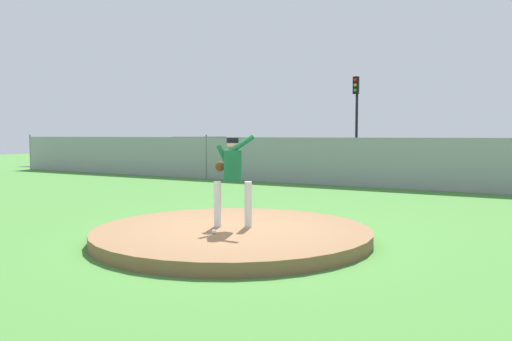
# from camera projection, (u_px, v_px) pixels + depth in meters

# --- Properties ---
(ground_plane) EXTENTS (80.00, 80.00, 0.00)m
(ground_plane) POSITION_uv_depth(u_px,v_px,m) (349.00, 201.00, 14.10)
(ground_plane) COLOR #427A33
(asphalt_strip) EXTENTS (44.00, 7.00, 0.01)m
(asphalt_strip) POSITION_uv_depth(u_px,v_px,m) (417.00, 179.00, 21.43)
(asphalt_strip) COLOR #2B2B2D
(asphalt_strip) RESTS_ON ground_plane
(pitchers_mound) EXTENTS (4.87, 4.87, 0.21)m
(pitchers_mound) POSITION_uv_depth(u_px,v_px,m) (232.00, 234.00, 8.91)
(pitchers_mound) COLOR brown
(pitchers_mound) RESTS_ON ground_plane
(pitcher_youth) EXTENTS (0.82, 0.37, 1.65)m
(pitcher_youth) POSITION_uv_depth(u_px,v_px,m) (232.00, 172.00, 8.96)
(pitcher_youth) COLOR silver
(pitcher_youth) RESTS_ON pitchers_mound
(baseball) EXTENTS (0.07, 0.07, 0.07)m
(baseball) POSITION_uv_depth(u_px,v_px,m) (214.00, 232.00, 8.38)
(baseball) COLOR white
(baseball) RESTS_ON pitchers_mound
(chainlink_fence) EXTENTS (38.73, 0.07, 1.85)m
(chainlink_fence) POSITION_uv_depth(u_px,v_px,m) (389.00, 163.00, 17.49)
(chainlink_fence) COLOR gray
(chainlink_fence) RESTS_ON ground_plane
(parked_car_teal) EXTENTS (2.09, 4.41, 1.62)m
(parked_car_teal) POSITION_uv_depth(u_px,v_px,m) (339.00, 158.00, 23.43)
(parked_car_teal) COLOR #146066
(parked_car_teal) RESTS_ON ground_plane
(parked_car_red) EXTENTS (1.94, 4.69, 1.75)m
(parked_car_red) POSITION_uv_depth(u_px,v_px,m) (200.00, 154.00, 27.20)
(parked_car_red) COLOR #A81919
(parked_car_red) RESTS_ON ground_plane
(parked_car_champagne) EXTENTS (1.98, 4.41, 1.55)m
(parked_car_champagne) POSITION_uv_depth(u_px,v_px,m) (472.00, 162.00, 20.34)
(parked_car_champagne) COLOR tan
(parked_car_champagne) RESTS_ON ground_plane
(traffic_light_near) EXTENTS (0.28, 0.46, 4.89)m
(traffic_light_near) POSITION_uv_depth(u_px,v_px,m) (356.00, 107.00, 26.57)
(traffic_light_near) COLOR black
(traffic_light_near) RESTS_ON ground_plane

